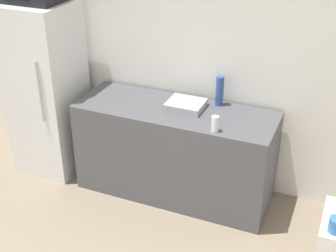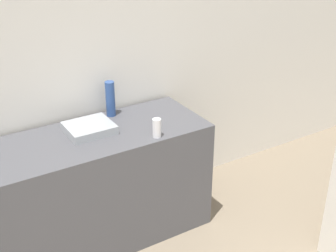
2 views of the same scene
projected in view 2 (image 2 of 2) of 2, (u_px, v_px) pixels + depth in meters
wall_back at (55, 64)px, 3.31m from camera, size 8.00×0.06×2.60m
counter at (88, 191)px, 3.41m from camera, size 1.78×0.64×0.87m
sink_basin at (89, 128)px, 3.29m from camera, size 0.32×0.29×0.06m
bottle_tall at (110, 99)px, 3.49m from camera, size 0.07×0.07×0.27m
bottle_short at (157, 128)px, 3.20m from camera, size 0.06×0.06×0.13m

